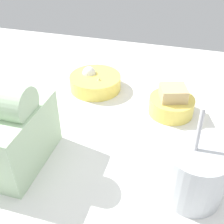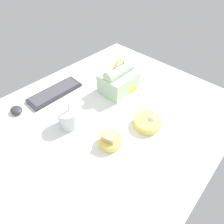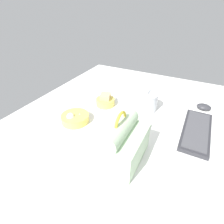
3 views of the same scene
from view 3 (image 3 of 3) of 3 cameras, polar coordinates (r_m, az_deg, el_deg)
desk_surface at (r=90.93cm, az=2.99°, el=-2.93°), size 140.00×110.00×2.00cm
keyboard at (r=90.36cm, az=25.84°, el=-5.50°), size 32.59×11.97×2.10cm
lunch_bag at (r=66.35cm, az=2.60°, el=-9.83°), size 20.91×17.02×20.85cm
soup_cup at (r=97.19cm, az=11.53°, el=3.33°), size 10.29×10.29×16.55cm
bento_bowl_sandwich at (r=101.07cm, az=-2.17°, el=3.63°), size 10.67×10.67×7.11cm
bento_bowl_snacks at (r=89.57cm, az=-11.94°, el=-1.87°), size 13.79×13.79×5.77cm
computer_mouse at (r=110.16cm, az=27.78°, el=1.49°), size 5.87×7.54×3.12cm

